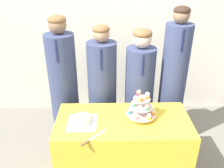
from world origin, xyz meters
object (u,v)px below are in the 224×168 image
at_px(round_cake, 82,119).
at_px(student_1, 102,93).
at_px(cupcake_stand, 141,106).
at_px(student_0, 64,90).
at_px(cake_knife, 90,140).
at_px(student_2, 139,94).
at_px(student_3, 172,85).

relative_size(round_cake, student_1, 0.18).
relative_size(round_cake, cupcake_stand, 0.96).
height_order(cupcake_stand, student_0, student_0).
bearing_deg(cake_knife, round_cake, 63.54).
distance_m(round_cake, student_0, 0.65).
bearing_deg(student_2, student_1, 180.00).
height_order(cupcake_stand, student_1, student_1).
distance_m(cake_knife, student_3, 1.20).
bearing_deg(student_1, student_3, 0.00).
bearing_deg(cupcake_stand, student_0, 146.84).
bearing_deg(student_2, student_0, 180.00).
bearing_deg(student_0, cupcake_stand, -33.16).
height_order(student_2, student_3, student_3).
height_order(round_cake, student_0, student_0).
relative_size(student_0, student_1, 1.07).
distance_m(round_cake, student_3, 1.12).
height_order(student_0, student_2, student_0).
bearing_deg(cake_knife, cupcake_stand, -11.47).
bearing_deg(round_cake, student_0, 113.38).
distance_m(cupcake_stand, student_1, 0.65).
height_order(cupcake_stand, student_3, student_3).
relative_size(student_1, student_2, 1.03).
height_order(student_1, student_3, student_3).
bearing_deg(student_3, cupcake_stand, -128.90).
bearing_deg(student_3, student_0, 180.00).
distance_m(round_cake, student_1, 0.62).
bearing_deg(round_cake, student_2, 45.68).
distance_m(cupcake_stand, student_3, 0.67).
relative_size(student_1, student_3, 0.89).
relative_size(cake_knife, student_2, 0.15).
distance_m(cake_knife, student_1, 0.83).
xyz_separation_m(cake_knife, student_2, (0.50, 0.83, -0.04)).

